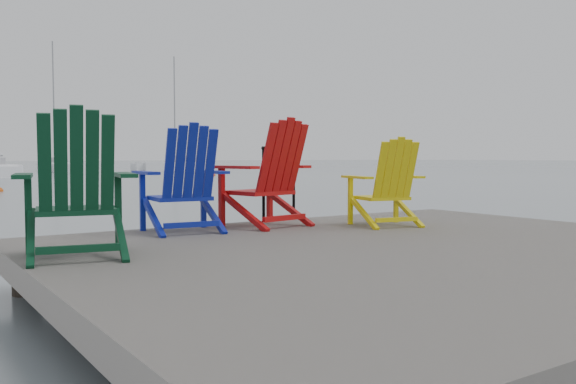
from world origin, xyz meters
TOP-DOWN VIEW (x-y plane):
  - ground at (0.00, 0.00)m, footprint 400.00×400.00m
  - dock at (0.00, 0.00)m, footprint 6.00×5.00m
  - handrail at (0.25, 2.45)m, footprint 0.48×0.04m
  - chair_green at (-2.57, 0.94)m, footprint 1.00×0.94m
  - chair_blue at (-1.22, 1.96)m, footprint 0.91×0.86m
  - chair_red at (-0.21, 1.95)m, footprint 1.03×0.97m
  - chair_yellow at (0.90, 1.23)m, footprint 0.87×0.83m
  - sailboat_mid at (9.10, 52.05)m, footprint 3.02×8.66m
  - sailboat_far at (19.31, 48.74)m, footprint 7.89×2.89m
  - buoy_c at (14.88, 33.16)m, footprint 0.41×0.41m

SIDE VIEW (x-z plane):
  - ground at x=0.00m, z-range 0.00..0.00m
  - buoy_c at x=14.88m, z-range -0.21..0.21m
  - dock at x=0.00m, z-range -0.35..1.05m
  - sailboat_mid at x=9.10m, z-range -5.50..6.21m
  - sailboat_far at x=19.31m, z-range -5.01..5.72m
  - chair_yellow at x=0.90m, z-range 0.50..1.46m
  - chair_blue at x=-1.22m, z-range 0.50..1.57m
  - handrail at x=0.25m, z-range 0.59..1.49m
  - chair_green at x=-2.57m, z-range 0.50..1.60m
  - chair_red at x=-0.21m, z-range 0.50..1.66m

